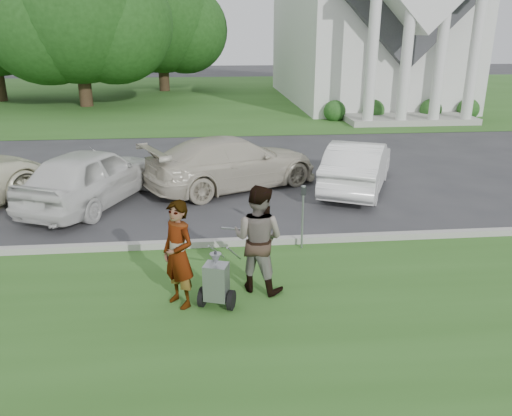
{
  "coord_description": "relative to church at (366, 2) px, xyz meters",
  "views": [
    {
      "loc": [
        -0.84,
        -8.94,
        4.19
      ],
      "look_at": [
        0.02,
        0.0,
        1.01
      ],
      "focal_mm": 35.0,
      "sensor_mm": 36.0,
      "label": 1
    }
  ],
  "objects": [
    {
      "name": "ground",
      "position": [
        -9.0,
        -23.11,
        -5.94
      ],
      "size": [
        120.0,
        120.0,
        0.0
      ],
      "primitive_type": "plane",
      "color": "#333335",
      "rests_on": "ground"
    },
    {
      "name": "grass_strip",
      "position": [
        -9.0,
        -26.11,
        -5.93
      ],
      "size": [
        80.0,
        7.0,
        0.01
      ],
      "primitive_type": "cube",
      "color": "#2F591E",
      "rests_on": "ground"
    },
    {
      "name": "church_lawn",
      "position": [
        -9.0,
        3.89,
        -5.93
      ],
      "size": [
        80.0,
        30.0,
        0.01
      ],
      "primitive_type": "cube",
      "color": "#2F591E",
      "rests_on": "ground"
    },
    {
      "name": "curb",
      "position": [
        -9.0,
        -22.56,
        -5.86
      ],
      "size": [
        80.0,
        0.18,
        0.15
      ],
      "primitive_type": "cube",
      "color": "#9E9E93",
      "rests_on": "ground"
    },
    {
      "name": "church",
      "position": [
        0.0,
        0.0,
        0.0
      ],
      "size": [
        9.19,
        19.0,
        24.1
      ],
      "color": "white",
      "rests_on": "ground"
    },
    {
      "name": "tree_left",
      "position": [
        -17.01,
        -1.13,
        -0.83
      ],
      "size": [
        10.63,
        8.4,
        9.71
      ],
      "color": "#332316",
      "rests_on": "ground"
    },
    {
      "name": "tree_back",
      "position": [
        -13.01,
        6.87,
        -1.21
      ],
      "size": [
        9.61,
        7.6,
        8.89
      ],
      "color": "#332316",
      "rests_on": "ground"
    },
    {
      "name": "striping_cart",
      "position": [
        -9.79,
        -24.98,
        -5.5
      ],
      "size": [
        0.78,
        1.19,
        1.03
      ],
      "rotation": [
        0.0,
        0.0,
        -0.32
      ],
      "color": "black",
      "rests_on": "ground"
    },
    {
      "name": "person_left",
      "position": [
        -10.37,
        -24.85,
        -5.06
      ],
      "size": [
        0.74,
        0.76,
        1.76
      ],
      "primitive_type": "imported",
      "rotation": [
        0.0,
        0.0,
        -0.85
      ],
      "color": "#999999",
      "rests_on": "ground"
    },
    {
      "name": "person_right",
      "position": [
        -9.07,
        -24.45,
        -5.01
      ],
      "size": [
        1.13,
        1.06,
        1.85
      ],
      "primitive_type": "imported",
      "rotation": [
        0.0,
        0.0,
        2.62
      ],
      "color": "#999999",
      "rests_on": "ground"
    },
    {
      "name": "parking_meter_near",
      "position": [
        -8.01,
        -22.83,
        -5.09
      ],
      "size": [
        0.1,
        0.09,
        1.34
      ],
      "color": "gray",
      "rests_on": "ground"
    },
    {
      "name": "car_b",
      "position": [
        -12.82,
        -19.56,
        -5.19
      ],
      "size": [
        3.34,
        4.73,
        1.5
      ],
      "primitive_type": "imported",
      "rotation": [
        0.0,
        0.0,
        2.74
      ],
      "color": "silver",
      "rests_on": "ground"
    },
    {
      "name": "car_c",
      "position": [
        -9.17,
        -18.42,
        -5.22
      ],
      "size": [
        5.38,
        4.0,
        1.45
      ],
      "primitive_type": "imported",
      "rotation": [
        0.0,
        0.0,
        2.02
      ],
      "color": "beige",
      "rests_on": "ground"
    },
    {
      "name": "car_d",
      "position": [
        -5.73,
        -18.92,
        -5.25
      ],
      "size": [
        3.05,
        4.38,
        1.37
      ],
      "primitive_type": "imported",
      "rotation": [
        0.0,
        0.0,
        2.71
      ],
      "color": "white",
      "rests_on": "ground"
    }
  ]
}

